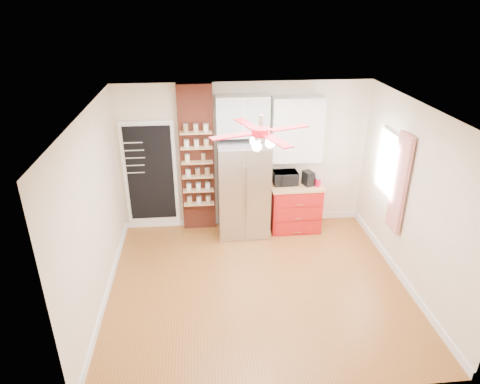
{
  "coord_description": "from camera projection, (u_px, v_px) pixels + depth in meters",
  "views": [
    {
      "loc": [
        -0.79,
        -5.26,
        4.07
      ],
      "look_at": [
        -0.18,
        0.9,
        1.16
      ],
      "focal_mm": 32.0,
      "sensor_mm": 36.0,
      "label": 1
    }
  ],
  "objects": [
    {
      "name": "curtain",
      "position": [
        399.0,
        184.0,
        6.43
      ],
      "size": [
        0.06,
        0.4,
        1.55
      ],
      "primitive_type": "cube",
      "color": "red",
      "rests_on": "wall_right"
    },
    {
      "name": "canister_left",
      "position": [
        318.0,
        182.0,
        7.65
      ],
      "size": [
        0.13,
        0.13,
        0.15
      ],
      "primitive_type": "cylinder",
      "rotation": [
        0.0,
        0.0,
        -0.27
      ],
      "color": "red",
      "rests_on": "red_cabinet"
    },
    {
      "name": "ceiling",
      "position": [
        261.0,
        111.0,
        5.39
      ],
      "size": [
        4.5,
        4.5,
        0.0
      ],
      "primitive_type": "plane",
      "color": "white",
      "rests_on": "wall_back"
    },
    {
      "name": "floor",
      "position": [
        258.0,
        285.0,
        6.54
      ],
      "size": [
        4.5,
        4.5,
        0.0
      ],
      "primitive_type": "plane",
      "color": "#9A5627",
      "rests_on": "ground"
    },
    {
      "name": "canister_right",
      "position": [
        316.0,
        180.0,
        7.75
      ],
      "size": [
        0.13,
        0.13,
        0.14
      ],
      "primitive_type": "cylinder",
      "rotation": [
        0.0,
        0.0,
        -0.29
      ],
      "color": "#A50F09",
      "rests_on": "red_cabinet"
    },
    {
      "name": "red_cabinet",
      "position": [
        295.0,
        206.0,
        7.94
      ],
      "size": [
        0.94,
        0.64,
        0.9
      ],
      "color": "#B11513",
      "rests_on": "floor"
    },
    {
      "name": "window",
      "position": [
        389.0,
        164.0,
        6.89
      ],
      "size": [
        0.04,
        0.75,
        1.05
      ],
      "primitive_type": "cube",
      "color": "white",
      "rests_on": "wall_right"
    },
    {
      "name": "wall_back",
      "position": [
        244.0,
        157.0,
        7.77
      ],
      "size": [
        4.5,
        0.02,
        2.7
      ],
      "primitive_type": "cube",
      "color": "beige",
      "rests_on": "floor"
    },
    {
      "name": "ceiling_fan",
      "position": [
        261.0,
        132.0,
        5.51
      ],
      "size": [
        1.4,
        1.4,
        0.44
      ],
      "color": "silver",
      "rests_on": "ceiling"
    },
    {
      "name": "wall_right",
      "position": [
        414.0,
        199.0,
        6.17
      ],
      "size": [
        0.02,
        4.0,
        2.7
      ],
      "primitive_type": "cube",
      "color": "beige",
      "rests_on": "floor"
    },
    {
      "name": "upper_shelf_unit",
      "position": [
        297.0,
        130.0,
        7.49
      ],
      "size": [
        0.9,
        0.3,
        1.15
      ],
      "primitive_type": "cube",
      "color": "white",
      "rests_on": "wall_back"
    },
    {
      "name": "wall_left",
      "position": [
        94.0,
        214.0,
        5.77
      ],
      "size": [
        0.02,
        4.0,
        2.7
      ],
      "primitive_type": "cube",
      "color": "beige",
      "rests_on": "floor"
    },
    {
      "name": "fridge",
      "position": [
        243.0,
        189.0,
        7.63
      ],
      "size": [
        0.9,
        0.7,
        1.75
      ],
      "primitive_type": "cube",
      "color": "silver",
      "rests_on": "floor"
    },
    {
      "name": "chalkboard",
      "position": [
        150.0,
        174.0,
        7.69
      ],
      "size": [
        0.95,
        0.05,
        1.95
      ],
      "color": "white",
      "rests_on": "wall_back"
    },
    {
      "name": "coffee_maker",
      "position": [
        308.0,
        178.0,
        7.68
      ],
      "size": [
        0.21,
        0.25,
        0.26
      ],
      "primitive_type": "cube",
      "rotation": [
        0.0,
        0.0,
        0.32
      ],
      "color": "black",
      "rests_on": "red_cabinet"
    },
    {
      "name": "toaster_oven",
      "position": [
        285.0,
        178.0,
        7.72
      ],
      "size": [
        0.45,
        0.31,
        0.24
      ],
      "primitive_type": "imported",
      "rotation": [
        0.0,
        0.0,
        0.05
      ],
      "color": "black",
      "rests_on": "red_cabinet"
    },
    {
      "name": "wall_front",
      "position": [
        288.0,
        299.0,
        4.16
      ],
      "size": [
        4.5,
        0.02,
        2.7
      ],
      "primitive_type": "cube",
      "color": "beige",
      "rests_on": "floor"
    },
    {
      "name": "brick_pillar",
      "position": [
        197.0,
        160.0,
        7.62
      ],
      "size": [
        0.6,
        0.16,
        2.7
      ],
      "primitive_type": "cube",
      "color": "brown",
      "rests_on": "floor"
    },
    {
      "name": "pantry_jar_oats",
      "position": [
        187.0,
        158.0,
        7.44
      ],
      "size": [
        0.09,
        0.09,
        0.14
      ],
      "primitive_type": "cylinder",
      "rotation": [
        0.0,
        0.0,
        -0.08
      ],
      "color": "beige",
      "rests_on": "brick_pillar"
    },
    {
      "name": "upper_glass_cabinet",
      "position": [
        242.0,
        116.0,
        7.27
      ],
      "size": [
        0.9,
        0.35,
        0.7
      ],
      "primitive_type": "cube",
      "color": "white",
      "rests_on": "wall_back"
    },
    {
      "name": "pantry_jar_beans",
      "position": [
        203.0,
        157.0,
        7.49
      ],
      "size": [
        0.1,
        0.1,
        0.13
      ],
      "primitive_type": "cylinder",
      "rotation": [
        0.0,
        0.0,
        -0.23
      ],
      "color": "#95724C",
      "rests_on": "brick_pillar"
    }
  ]
}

